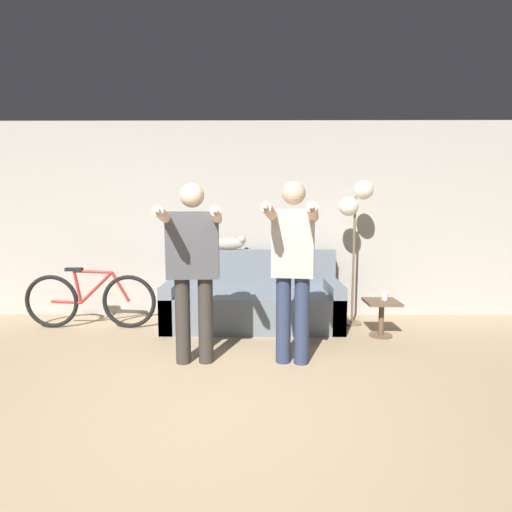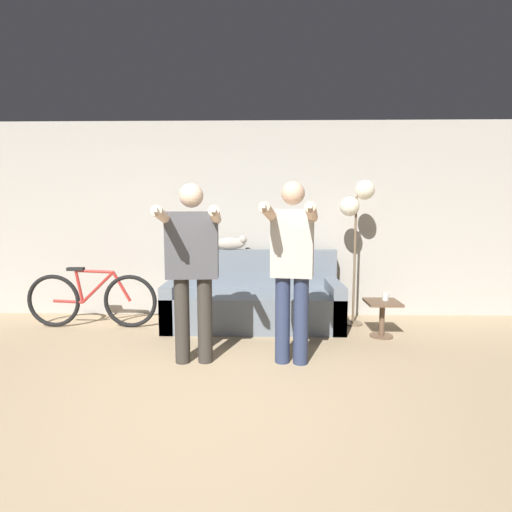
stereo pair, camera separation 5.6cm
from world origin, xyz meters
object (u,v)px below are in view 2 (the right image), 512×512
(person_left, at_px, (192,260))
(cat, at_px, (231,243))
(side_table, at_px, (382,312))
(cup, at_px, (386,297))
(floor_lamp, at_px, (357,206))
(bicycle, at_px, (92,300))
(couch, at_px, (254,303))
(person_right, at_px, (292,261))

(person_left, relative_size, cat, 3.12)
(side_table, distance_m, cup, 0.17)
(floor_lamp, bearing_deg, bicycle, -176.71)
(person_left, relative_size, bicycle, 1.05)
(person_left, xyz_separation_m, cat, (0.23, 1.56, 0.02))
(person_left, bearing_deg, cup, 18.35)
(couch, xyz_separation_m, cat, (-0.30, 0.31, 0.72))
(floor_lamp, relative_size, cup, 22.10)
(couch, relative_size, person_right, 1.26)
(person_right, bearing_deg, side_table, 46.69)
(person_right, height_order, cup, person_right)
(floor_lamp, distance_m, cup, 1.15)
(person_right, height_order, side_table, person_right)
(floor_lamp, relative_size, bicycle, 1.12)
(person_left, bearing_deg, side_table, 17.89)
(cup, bearing_deg, floor_lamp, 118.93)
(person_left, distance_m, person_right, 0.92)
(cat, distance_m, side_table, 2.05)
(person_right, bearing_deg, floor_lamp, 65.82)
(couch, relative_size, bicycle, 1.34)
(person_right, bearing_deg, bicycle, 164.29)
(couch, xyz_separation_m, person_right, (0.39, -1.26, 0.69))
(side_table, bearing_deg, cat, 157.19)
(person_left, distance_m, cup, 2.28)
(cup, bearing_deg, bicycle, 175.64)
(bicycle, bearing_deg, couch, 3.81)
(cat, xyz_separation_m, cup, (1.82, -0.71, -0.55))
(couch, distance_m, person_left, 1.53)
(couch, xyz_separation_m, floor_lamp, (1.26, 0.05, 1.20))
(cat, bearing_deg, couch, -45.82)
(cat, bearing_deg, cup, -21.34)
(person_right, relative_size, bicycle, 1.06)
(couch, relative_size, side_table, 5.18)
(person_right, height_order, cat, person_right)
(floor_lamp, bearing_deg, couch, -177.52)
(cat, distance_m, floor_lamp, 1.66)
(cup, bearing_deg, person_left, -157.34)
(bicycle, bearing_deg, floor_lamp, 3.29)
(person_left, relative_size, floor_lamp, 0.93)
(couch, bearing_deg, cat, 134.18)
(couch, distance_m, bicycle, 1.99)
(cup, bearing_deg, person_right, -142.81)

